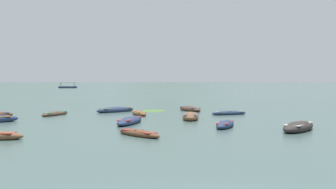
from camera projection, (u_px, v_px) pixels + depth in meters
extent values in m
plane|color=#425B56|center=(156.00, 82.00, 1506.34)|extent=(6000.00, 6000.00, 0.00)
cone|color=#56665B|center=(166.00, 47.00, 2516.67)|extent=(1124.43, 1124.43, 445.08)
ellipsoid|color=brown|center=(190.00, 117.00, 29.49)|extent=(1.52, 3.65, 0.70)
cube|color=#28519E|center=(190.00, 114.00, 29.48)|extent=(1.10, 2.63, 0.05)
cube|color=brown|center=(190.00, 113.00, 29.48)|extent=(0.83, 0.15, 0.04)
ellipsoid|color=#4C3323|center=(55.00, 114.00, 33.09)|extent=(2.04, 3.65, 0.39)
cube|color=#197A56|center=(55.00, 112.00, 33.09)|extent=(1.47, 2.63, 0.05)
cube|color=#4C3323|center=(55.00, 112.00, 33.08)|extent=(0.58, 0.28, 0.04)
ellipsoid|color=#4C3323|center=(190.00, 109.00, 37.90)|extent=(2.49, 4.11, 0.59)
cube|color=#28519E|center=(190.00, 107.00, 37.89)|extent=(1.79, 2.96, 0.05)
cube|color=#4C3323|center=(190.00, 107.00, 37.89)|extent=(0.76, 0.35, 0.04)
ellipsoid|color=brown|center=(139.00, 133.00, 20.60)|extent=(2.77, 3.05, 0.42)
cube|color=#B22D28|center=(139.00, 131.00, 20.59)|extent=(1.99, 2.20, 0.05)
cube|color=brown|center=(139.00, 130.00, 20.59)|extent=(0.48, 0.42, 0.04)
ellipsoid|color=navy|center=(229.00, 113.00, 33.62)|extent=(3.41, 1.87, 0.44)
cube|color=#B7B2A3|center=(229.00, 112.00, 33.62)|extent=(2.46, 1.34, 0.05)
cube|color=navy|center=(229.00, 111.00, 33.62)|extent=(0.26, 0.58, 0.04)
ellipsoid|color=navy|center=(116.00, 110.00, 36.62)|extent=(3.91, 3.72, 0.61)
cube|color=olive|center=(116.00, 108.00, 36.61)|extent=(2.82, 2.68, 0.05)
cube|color=navy|center=(116.00, 108.00, 36.61)|extent=(0.61, 0.66, 0.04)
ellipsoid|color=navy|center=(225.00, 125.00, 24.48)|extent=(2.05, 3.41, 0.53)
cube|color=#B22D28|center=(225.00, 122.00, 24.47)|extent=(1.48, 2.46, 0.05)
cube|color=navy|center=(225.00, 121.00, 24.47)|extent=(0.62, 0.30, 0.04)
ellipsoid|color=navy|center=(130.00, 121.00, 26.61)|extent=(2.08, 4.69, 0.58)
cube|color=#B22D28|center=(130.00, 118.00, 26.60)|extent=(1.50, 3.38, 0.05)
cube|color=navy|center=(130.00, 118.00, 26.60)|extent=(0.75, 0.24, 0.04)
ellipsoid|color=#2D2826|center=(298.00, 127.00, 22.83)|extent=(3.43, 3.97, 0.67)
cube|color=#B7B2A3|center=(299.00, 124.00, 22.82)|extent=(2.47, 2.86, 0.05)
cube|color=#2D2826|center=(299.00, 123.00, 22.82)|extent=(0.75, 0.59, 0.04)
ellipsoid|color=brown|center=(139.00, 113.00, 33.29)|extent=(1.82, 3.35, 0.48)
cube|color=orange|center=(139.00, 112.00, 33.29)|extent=(1.31, 2.41, 0.05)
cube|color=brown|center=(139.00, 111.00, 33.29)|extent=(0.60, 0.26, 0.04)
cube|color=navy|center=(68.00, 87.00, 163.69)|extent=(7.77, 4.81, 0.90)
cylinder|color=#4C4742|center=(61.00, 85.00, 161.75)|extent=(0.10, 0.10, 1.80)
cylinder|color=#4C4742|center=(60.00, 85.00, 163.46)|extent=(0.10, 0.10, 1.80)
cylinder|color=#4C4742|center=(75.00, 85.00, 163.83)|extent=(0.10, 0.10, 1.80)
cylinder|color=#4C4742|center=(74.00, 85.00, 165.55)|extent=(0.10, 0.10, 1.80)
cube|color=#9E998E|center=(68.00, 83.00, 163.62)|extent=(6.52, 4.04, 0.12)
ellipsoid|color=#477033|center=(154.00, 111.00, 37.93)|extent=(2.56, 3.36, 0.14)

